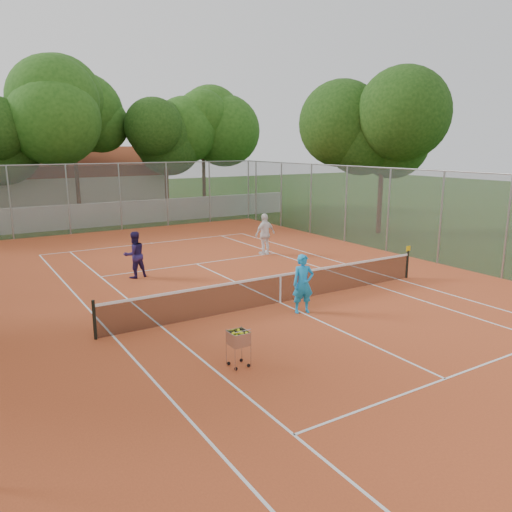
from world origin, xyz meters
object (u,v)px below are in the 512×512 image
clubhouse (48,183)px  player_far_left (135,255)px  tennis_net (280,288)px  player_near (303,284)px  ball_hopper (238,347)px  player_far_right (265,234)px

clubhouse → player_far_left: 23.46m
tennis_net → player_near: size_ratio=6.53×
tennis_net → ball_hopper: tennis_net is taller
player_near → ball_hopper: bearing=-129.3°
player_near → player_far_right: 8.44m
tennis_net → player_far_right: player_far_right is taller
player_near → player_far_left: size_ratio=1.00×
player_near → clubhouse: bearing=111.9°
tennis_net → player_far_right: bearing=61.0°
player_near → ball_hopper: size_ratio=1.93×
player_near → ball_hopper: player_near is taller
player_far_left → player_far_right: 6.64m
clubhouse → player_far_left: size_ratio=9.07×
player_near → tennis_net: bearing=110.1°
player_near → player_far_left: bearing=132.1°
player_far_left → player_far_right: (6.57, 0.91, 0.06)m
tennis_net → ball_hopper: (-3.55, -3.45, -0.02)m
player_far_left → clubhouse: bearing=-100.5°
ball_hopper → tennis_net: bearing=21.7°
player_far_right → ball_hopper: bearing=46.2°
player_near → player_far_right: (3.56, 7.65, 0.06)m
clubhouse → ball_hopper: size_ratio=17.39×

